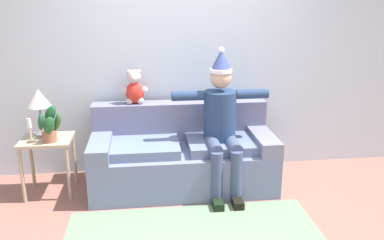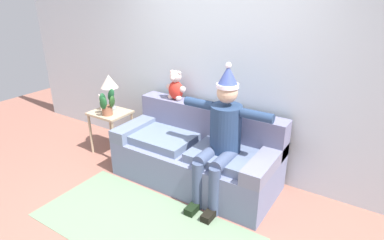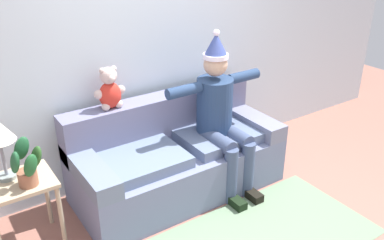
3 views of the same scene
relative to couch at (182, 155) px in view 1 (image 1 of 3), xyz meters
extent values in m
plane|color=#935E50|center=(0.00, -1.04, -0.34)|extent=(10.00, 10.00, 0.00)
cube|color=silver|center=(0.00, 0.51, 1.01)|extent=(7.00, 0.10, 2.70)
cube|color=slate|center=(0.00, -0.05, -0.12)|extent=(1.95, 0.87, 0.45)
cube|color=slate|center=(0.00, 0.26, 0.32)|extent=(1.95, 0.24, 0.43)
cube|color=slate|center=(-0.86, -0.05, 0.18)|extent=(0.22, 0.87, 0.15)
cube|color=slate|center=(0.86, -0.05, 0.18)|extent=(0.22, 0.87, 0.15)
cube|color=slate|center=(-0.44, -0.10, 0.16)|extent=(0.78, 0.61, 0.10)
cube|color=slate|center=(0.44, -0.10, 0.16)|extent=(0.78, 0.61, 0.10)
cylinder|color=navy|center=(0.40, -0.07, 0.47)|extent=(0.34, 0.34, 0.52)
sphere|color=tan|center=(0.40, -0.07, 0.87)|extent=(0.22, 0.22, 0.22)
cylinder|color=white|center=(0.40, -0.07, 0.94)|extent=(0.23, 0.23, 0.04)
cone|color=#39498F|center=(0.40, -0.07, 1.05)|extent=(0.21, 0.21, 0.20)
sphere|color=white|center=(0.40, -0.07, 1.15)|extent=(0.06, 0.06, 0.06)
cylinder|color=#414E6E|center=(0.30, -0.27, 0.21)|extent=(0.14, 0.40, 0.14)
cylinder|color=#414E6E|center=(0.30, -0.47, -0.07)|extent=(0.13, 0.13, 0.55)
cube|color=black|center=(0.30, -0.55, -0.30)|extent=(0.10, 0.24, 0.08)
cylinder|color=#414E6E|center=(0.50, -0.27, 0.21)|extent=(0.14, 0.40, 0.14)
cylinder|color=#414E6E|center=(0.50, -0.47, -0.07)|extent=(0.13, 0.13, 0.55)
cube|color=black|center=(0.50, -0.55, -0.30)|extent=(0.10, 0.24, 0.08)
cylinder|color=navy|center=(0.06, -0.07, 0.69)|extent=(0.34, 0.10, 0.10)
cylinder|color=navy|center=(0.74, -0.07, 0.69)|extent=(0.34, 0.10, 0.10)
ellipsoid|color=red|center=(-0.50, 0.26, 0.66)|extent=(0.20, 0.16, 0.24)
sphere|color=beige|center=(-0.50, 0.26, 0.84)|extent=(0.15, 0.15, 0.15)
sphere|color=beige|center=(-0.50, 0.20, 0.83)|extent=(0.07, 0.07, 0.07)
sphere|color=beige|center=(-0.55, 0.26, 0.89)|extent=(0.05, 0.05, 0.05)
sphere|color=beige|center=(-0.44, 0.26, 0.89)|extent=(0.05, 0.05, 0.05)
sphere|color=beige|center=(-0.60, 0.26, 0.69)|extent=(0.08, 0.08, 0.08)
sphere|color=beige|center=(-0.56, 0.23, 0.57)|extent=(0.08, 0.08, 0.08)
sphere|color=beige|center=(-0.39, 0.26, 0.69)|extent=(0.08, 0.08, 0.08)
sphere|color=beige|center=(-0.44, 0.23, 0.57)|extent=(0.08, 0.08, 0.08)
cube|color=tan|center=(-1.41, -0.04, 0.26)|extent=(0.51, 0.44, 0.03)
cylinder|color=tan|center=(-1.64, -0.23, -0.05)|extent=(0.04, 0.04, 0.58)
cylinder|color=tan|center=(-1.18, -0.23, -0.05)|extent=(0.04, 0.04, 0.58)
cylinder|color=tan|center=(-1.64, 0.15, -0.05)|extent=(0.04, 0.04, 0.58)
cylinder|color=tan|center=(-1.18, 0.15, -0.05)|extent=(0.04, 0.04, 0.58)
cylinder|color=gray|center=(-1.46, 0.05, 0.29)|extent=(0.14, 0.14, 0.03)
cylinder|color=gray|center=(-1.46, 0.05, 0.45)|extent=(0.02, 0.02, 0.29)
cone|color=beige|center=(-1.46, 0.05, 0.68)|extent=(0.24, 0.24, 0.18)
cylinder|color=#965B42|center=(-1.35, -0.14, 0.33)|extent=(0.14, 0.14, 0.12)
ellipsoid|color=#2A5724|center=(-1.26, -0.12, 0.47)|extent=(0.12, 0.15, 0.21)
ellipsoid|color=#1D542F|center=(-1.34, -0.05, 0.54)|extent=(0.17, 0.08, 0.21)
ellipsoid|color=#205631|center=(-1.42, -0.14, 0.48)|extent=(0.09, 0.14, 0.20)
ellipsoid|color=#1E572A|center=(-1.33, -0.21, 0.46)|extent=(0.15, 0.10, 0.20)
cylinder|color=beige|center=(-1.55, -0.06, 0.34)|extent=(0.02, 0.02, 0.13)
cylinder|color=white|center=(-1.55, -0.06, 0.45)|extent=(0.04, 0.04, 0.10)
cube|color=gray|center=(0.00, -1.04, -0.34)|extent=(2.27, 1.04, 0.01)
camera|label=1|loc=(-0.39, -4.09, 1.67)|focal=37.60mm
camera|label=2|loc=(1.79, -2.92, 1.87)|focal=30.02mm
camera|label=3|loc=(-1.79, -2.94, 2.01)|focal=39.00mm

